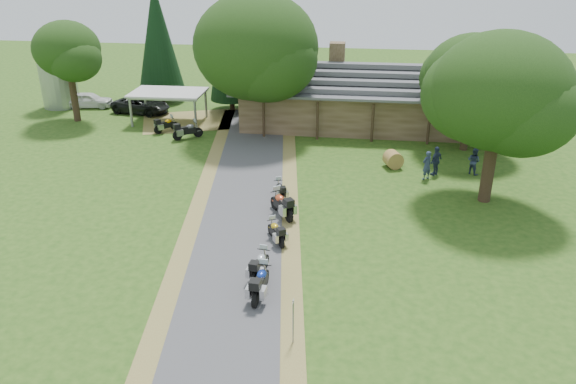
# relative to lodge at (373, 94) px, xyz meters

# --- Properties ---
(ground) EXTENTS (120.00, 120.00, 0.00)m
(ground) POSITION_rel_lodge_xyz_m (-6.00, -24.00, -2.45)
(ground) COLOR #264C15
(ground) RESTS_ON ground
(driveway) EXTENTS (51.95, 51.95, 0.00)m
(driveway) POSITION_rel_lodge_xyz_m (-6.50, -20.00, -2.45)
(driveway) COLOR #454547
(driveway) RESTS_ON ground
(lodge) EXTENTS (21.40, 9.40, 4.90)m
(lodge) POSITION_rel_lodge_xyz_m (0.00, 0.00, 0.00)
(lodge) COLOR brown
(lodge) RESTS_ON ground
(silo) EXTENTS (3.20, 3.20, 6.25)m
(silo) POSITION_rel_lodge_xyz_m (-27.33, 1.61, 0.68)
(silo) COLOR gray
(silo) RESTS_ON ground
(carport) EXTENTS (5.85, 3.97, 2.50)m
(carport) POSITION_rel_lodge_xyz_m (-16.24, -1.66, -1.20)
(carport) COLOR silver
(carport) RESTS_ON ground
(car_white_sedan) EXTENTS (2.88, 5.39, 1.71)m
(car_white_sedan) POSITION_rel_lodge_xyz_m (-24.74, 1.61, -1.60)
(car_white_sedan) COLOR silver
(car_white_sedan) RESTS_ON ground
(car_dark_suv) EXTENTS (3.32, 5.75, 2.07)m
(car_dark_suv) POSITION_rel_lodge_xyz_m (-19.55, 0.54, -1.41)
(car_dark_suv) COLOR black
(car_dark_suv) RESTS_ON ground
(motorcycle_row_a) EXTENTS (0.81, 2.07, 1.39)m
(motorcycle_row_a) POSITION_rel_lodge_xyz_m (-4.51, -25.03, -1.76)
(motorcycle_row_a) COLOR navy
(motorcycle_row_a) RESTS_ON ground
(motorcycle_row_b) EXTENTS (0.87, 1.93, 1.27)m
(motorcycle_row_b) POSITION_rel_lodge_xyz_m (-4.79, -23.59, -1.81)
(motorcycle_row_b) COLOR #AAAEB3
(motorcycle_row_b) RESTS_ON ground
(motorcycle_row_c) EXTENTS (1.35, 1.76, 1.17)m
(motorcycle_row_c) POSITION_rel_lodge_xyz_m (-4.60, -20.39, -1.87)
(motorcycle_row_c) COLOR gold
(motorcycle_row_c) RESTS_ON ground
(motorcycle_row_d) EXTENTS (1.79, 2.16, 1.46)m
(motorcycle_row_d) POSITION_rel_lodge_xyz_m (-4.74, -17.54, -1.72)
(motorcycle_row_d) COLOR #C64824
(motorcycle_row_d) RESTS_ON ground
(motorcycle_row_e) EXTENTS (1.10, 1.79, 1.17)m
(motorcycle_row_e) POSITION_rel_lodge_xyz_m (-5.13, -15.46, -1.87)
(motorcycle_row_e) COLOR black
(motorcycle_row_e) RESTS_ON ground
(motorcycle_carport_a) EXTENTS (1.66, 1.81, 1.27)m
(motorcycle_carport_a) POSITION_rel_lodge_xyz_m (-15.65, -4.29, -1.81)
(motorcycle_carport_a) COLOR orange
(motorcycle_carport_a) RESTS_ON ground
(motorcycle_carport_b) EXTENTS (2.04, 1.80, 1.41)m
(motorcycle_carport_b) POSITION_rel_lodge_xyz_m (-13.53, -5.65, -1.74)
(motorcycle_carport_b) COLOR slate
(motorcycle_carport_b) RESTS_ON ground
(person_a) EXTENTS (0.75, 0.72, 2.13)m
(person_a) POSITION_rel_lodge_xyz_m (3.30, -11.31, -1.38)
(person_a) COLOR #2B3654
(person_a) RESTS_ON ground
(person_b) EXTENTS (0.69, 0.68, 1.99)m
(person_b) POSITION_rel_lodge_xyz_m (6.29, -10.01, -1.46)
(person_b) COLOR #2B3654
(person_b) RESTS_ON ground
(person_c) EXTENTS (0.74, 0.77, 2.19)m
(person_c) POSITION_rel_lodge_xyz_m (3.94, -10.52, -1.35)
(person_c) COLOR #2B3654
(person_c) RESTS_ON ground
(hay_bale) EXTENTS (1.37, 1.32, 1.09)m
(hay_bale) POSITION_rel_lodge_xyz_m (1.36, -9.55, -1.91)
(hay_bale) COLOR olive
(hay_bale) RESTS_ON ground
(sign_post) EXTENTS (0.33, 0.05, 1.82)m
(sign_post) POSITION_rel_lodge_xyz_m (-2.81, -27.80, -1.54)
(sign_post) COLOR gray
(sign_post) RESTS_ON ground
(oak_lodge_left) EXTENTS (9.06, 9.06, 10.50)m
(oak_lodge_left) POSITION_rel_lodge_xyz_m (-8.63, -3.60, 2.80)
(oak_lodge_left) COLOR black
(oak_lodge_left) RESTS_ON ground
(oak_lodge_right) EXTENTS (6.52, 6.52, 8.46)m
(oak_lodge_right) POSITION_rel_lodge_xyz_m (6.43, -5.40, 1.78)
(oak_lodge_right) COLOR black
(oak_lodge_right) RESTS_ON ground
(oak_driveway) EXTENTS (7.31, 7.31, 10.10)m
(oak_driveway) POSITION_rel_lodge_xyz_m (6.29, -14.10, 2.60)
(oak_driveway) COLOR black
(oak_driveway) RESTS_ON ground
(oak_silo) EXTENTS (5.17, 5.17, 9.32)m
(oak_silo) POSITION_rel_lodge_xyz_m (-23.89, -2.38, 2.21)
(oak_silo) COLOR black
(oak_silo) RESTS_ON ground
(cedar_near) EXTENTS (3.67, 3.67, 12.22)m
(cedar_near) POSITION_rel_lodge_xyz_m (-12.06, 2.58, 3.66)
(cedar_near) COLOR black
(cedar_near) RESTS_ON ground
(cedar_far) EXTENTS (4.12, 4.12, 10.54)m
(cedar_far) POSITION_rel_lodge_xyz_m (-19.01, 4.58, 2.82)
(cedar_far) COLOR black
(cedar_far) RESTS_ON ground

